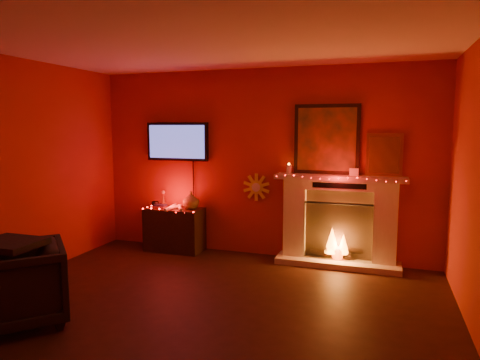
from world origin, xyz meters
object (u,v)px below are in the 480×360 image
at_px(tv, 177,142).
at_px(armchair, 17,285).
at_px(console_table, 175,227).
at_px(sunburst_clock, 256,187).
at_px(fireplace, 338,212).

height_order(tv, armchair, tv).
distance_m(console_table, armchair, 2.70).
distance_m(sunburst_clock, console_table, 1.39).
xyz_separation_m(sunburst_clock, armchair, (-1.51, -2.91, -0.61)).
bearing_deg(tv, sunburst_clock, 1.24).
xyz_separation_m(fireplace, sunburst_clock, (-1.19, 0.09, 0.28)).
xyz_separation_m(fireplace, console_table, (-2.40, -0.13, -0.36)).
distance_m(tv, console_table, 1.30).
bearing_deg(tv, console_table, -79.43).
height_order(fireplace, sunburst_clock, fireplace).
bearing_deg(armchair, fireplace, 90.71).
relative_size(tv, console_table, 1.35).
relative_size(sunburst_clock, armchair, 0.47).
relative_size(fireplace, armchair, 2.57).
height_order(console_table, armchair, console_table).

